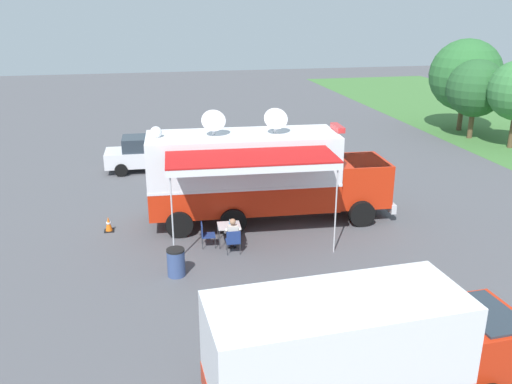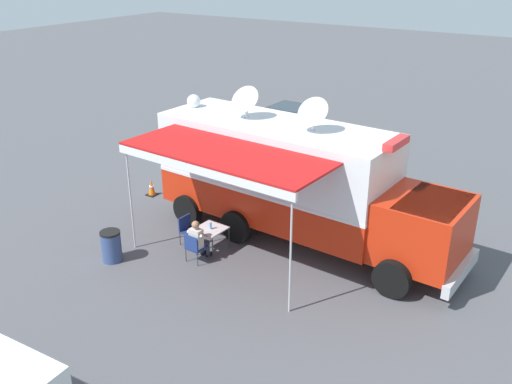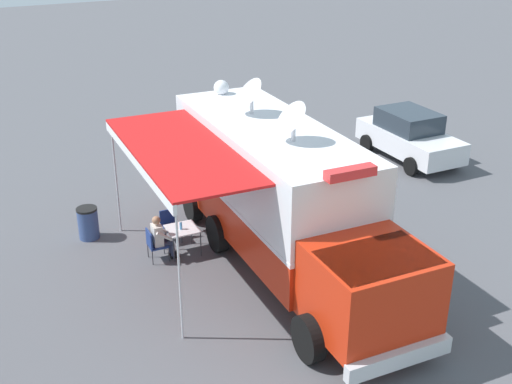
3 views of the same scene
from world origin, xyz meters
name	(u,v)px [view 1 (image 1 of 3)]	position (x,y,z in m)	size (l,w,h in m)	color
ground_plane	(243,220)	(0.00, 0.00, 0.00)	(100.00, 100.00, 0.00)	#515156
lot_stripe	(264,195)	(-2.73, 1.44, 0.00)	(0.12, 4.80, 0.01)	silver
command_truck	(262,173)	(0.08, 0.75, 1.95)	(5.18, 9.61, 4.53)	red
folding_table	(229,227)	(2.10, -0.90, 0.67)	(0.84, 0.84, 0.73)	silver
water_bottle	(230,223)	(2.14, -0.87, 0.83)	(0.07, 0.07, 0.22)	#4C99D8
folding_chair_at_table	(233,240)	(2.90, -0.89, 0.51)	(0.51, 0.51, 0.87)	navy
folding_chair_beside_table	(205,233)	(2.13, -1.75, 0.51)	(0.51, 0.51, 0.87)	navy
seated_responder	(233,234)	(2.71, -0.88, 0.65)	(0.68, 0.57, 1.25)	silver
trash_bin	(176,262)	(4.09, -2.91, 0.46)	(0.57, 0.57, 0.91)	#384C7F
traffic_cone	(109,224)	(0.01, -5.17, 0.28)	(0.36, 0.36, 0.58)	black
support_truck	(359,352)	(10.84, 0.41, 1.39)	(2.62, 6.90, 2.70)	white
car_behind_truck	(146,153)	(-7.78, -3.58, 0.88)	(2.12, 4.26, 1.76)	silver
tree_far_left	(466,75)	(-12.83, 17.32, 3.69)	(4.67, 4.67, 6.03)	brown
tree_left_of_centre	(476,88)	(-10.66, 16.73, 3.16)	(3.56, 3.56, 4.95)	brown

